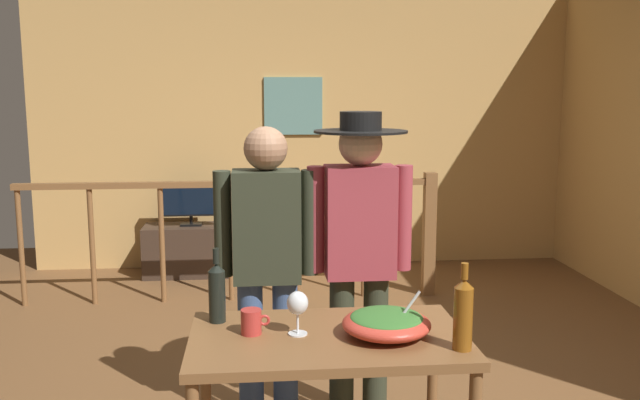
{
  "coord_description": "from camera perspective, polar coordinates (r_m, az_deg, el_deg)",
  "views": [
    {
      "loc": [
        -0.51,
        -3.7,
        1.77
      ],
      "look_at": [
        -0.22,
        -0.64,
        1.27
      ],
      "focal_mm": 38.49,
      "sensor_mm": 36.0,
      "label": 1
    }
  ],
  "objects": [
    {
      "name": "back_wall",
      "position": [
        6.86,
        -1.2,
        6.31
      ],
      "size": [
        5.33,
        0.1,
        2.83
      ],
      "primitive_type": "cube",
      "color": "tan",
      "rests_on": "ground_plane"
    },
    {
      "name": "person_standing_right",
      "position": [
        3.54,
        3.3,
        -3.53
      ],
      "size": [
        0.54,
        0.47,
        1.66
      ],
      "rotation": [
        0.0,
        0.0,
        3.15
      ],
      "color": "#2D3323",
      "rests_on": "ground_plane"
    },
    {
      "name": "person_standing_left",
      "position": [
        3.52,
        -4.43,
        -4.71
      ],
      "size": [
        0.53,
        0.22,
        1.59
      ],
      "rotation": [
        0.0,
        0.0,
        3.14
      ],
      "color": "#3D5684",
      "rests_on": "ground_plane"
    },
    {
      "name": "wine_bottle_amber",
      "position": [
        2.76,
        11.82,
        -9.2
      ],
      "size": [
        0.08,
        0.08,
        0.35
      ],
      "color": "brown",
      "rests_on": "serving_table"
    },
    {
      "name": "stair_railing",
      "position": [
        5.76,
        -2.47,
        -1.77
      ],
      "size": [
        3.48,
        0.1,
        1.07
      ],
      "color": "brown",
      "rests_on": "ground_plane"
    },
    {
      "name": "salad_bowl",
      "position": [
        2.89,
        5.55,
        -10.1
      ],
      "size": [
        0.37,
        0.37,
        0.19
      ],
      "color": "#CC3D2D",
      "rests_on": "serving_table"
    },
    {
      "name": "tv_console",
      "position": [
        6.69,
        -10.59,
        -4.11
      ],
      "size": [
        0.9,
        0.4,
        0.48
      ],
      "primitive_type": "cube",
      "color": "#38281E",
      "rests_on": "ground_plane"
    },
    {
      "name": "serving_table",
      "position": [
        2.94,
        0.67,
        -12.77
      ],
      "size": [
        1.15,
        0.7,
        0.76
      ],
      "color": "brown",
      "rests_on": "ground_plane"
    },
    {
      "name": "wine_glass",
      "position": [
        2.87,
        -1.88,
        -8.68
      ],
      "size": [
        0.09,
        0.09,
        0.19
      ],
      "color": "silver",
      "rests_on": "serving_table"
    },
    {
      "name": "ground_plane",
      "position": [
        4.13,
        2.23,
        -16.14
      ],
      "size": [
        8.16,
        8.16,
        0.0
      ],
      "primitive_type": "plane",
      "color": "brown"
    },
    {
      "name": "flat_screen_tv",
      "position": [
        6.57,
        -10.74,
        0.03
      ],
      "size": [
        0.57,
        0.12,
        0.43
      ],
      "color": "black",
      "rests_on": "tv_console"
    },
    {
      "name": "framed_picture",
      "position": [
        6.79,
        -2.24,
        7.82
      ],
      "size": [
        0.57,
        0.03,
        0.56
      ],
      "primitive_type": "cube",
      "color": "slate"
    },
    {
      "name": "wine_bottle_dark",
      "position": [
        3.05,
        -8.57,
        -7.53
      ],
      "size": [
        0.07,
        0.07,
        0.33
      ],
      "color": "black",
      "rests_on": "serving_table"
    },
    {
      "name": "mug_red",
      "position": [
        2.91,
        -5.71,
        -10.04
      ],
      "size": [
        0.12,
        0.09,
        0.1
      ],
      "color": "#B7332D",
      "rests_on": "serving_table"
    }
  ]
}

